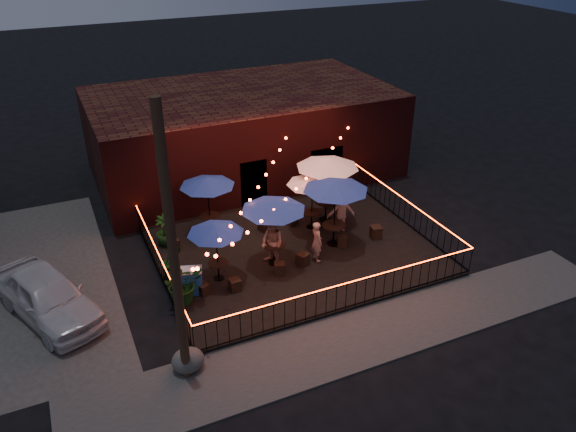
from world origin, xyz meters
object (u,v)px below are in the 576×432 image
object	(u,v)px
cafe_table_1	(207,183)
cafe_table_2	(273,206)
cafe_table_5	(327,164)
cafe_table_0	(215,230)
cooler	(192,281)
utility_pole	(173,255)
cafe_table_3	(313,181)
cafe_table_4	(336,186)
boulder	(188,360)

from	to	relation	value
cafe_table_1	cafe_table_2	xyz separation A→B (m)	(1.42, -3.11, 0.16)
cafe_table_1	cafe_table_2	bearing A→B (deg)	-65.45
cafe_table_1	cafe_table_5	world-z (taller)	cafe_table_5
cafe_table_0	cooler	bearing A→B (deg)	-158.15
utility_pole	cafe_table_3	size ratio (longest dim) A/B	3.04
cafe_table_2	cafe_table_5	bearing A→B (deg)	32.99
cafe_table_4	boulder	world-z (taller)	cafe_table_4
cafe_table_3	cafe_table_4	distance (m)	1.56
cafe_table_4	cafe_table_5	bearing A→B (deg)	71.26
cafe_table_0	cafe_table_2	size ratio (longest dim) A/B	0.84
cafe_table_3	boulder	size ratio (longest dim) A/B	2.89
cafe_table_5	cafe_table_1	bearing A→B (deg)	167.46
cafe_table_3	cafe_table_5	xyz separation A→B (m)	(0.80, 0.32, 0.48)
cafe_table_1	cafe_table_4	distance (m)	4.93
cafe_table_5	utility_pole	bearing A→B (deg)	-141.05
boulder	utility_pole	bearing A→B (deg)	-116.71
cafe_table_3	cooler	distance (m)	6.25
boulder	cafe_table_0	bearing A→B (deg)	60.32
cafe_table_3	cafe_table_5	world-z (taller)	cafe_table_5
cafe_table_3	cooler	xyz separation A→B (m)	(-5.59, -2.29, -1.58)
cafe_table_2	boulder	world-z (taller)	cafe_table_2
utility_pole	cafe_table_1	xyz separation A→B (m)	(2.95, 7.16, -1.69)
cafe_table_5	cooler	bearing A→B (deg)	-157.79
cafe_table_2	cafe_table_3	size ratio (longest dim) A/B	0.97
cafe_table_1	cafe_table_5	xyz separation A→B (m)	(4.63, -1.03, 0.37)
cafe_table_3	cooler	size ratio (longest dim) A/B	2.84
cafe_table_2	cafe_table_3	xyz separation A→B (m)	(2.40, 1.77, -0.27)
cafe_table_0	cafe_table_5	world-z (taller)	cafe_table_5
utility_pole	cafe_table_2	xyz separation A→B (m)	(4.37, 4.04, -1.53)
boulder	cafe_table_5	bearing A→B (deg)	38.40
cafe_table_4	cafe_table_5	distance (m)	1.91
cafe_table_0	cafe_table_2	distance (m)	2.18
cafe_table_3	cafe_table_1	bearing A→B (deg)	160.61
cafe_table_2	cooler	world-z (taller)	cafe_table_2
cafe_table_0	cafe_table_5	size ratio (longest dim) A/B	0.77
cafe_table_2	cooler	bearing A→B (deg)	-170.58
cafe_table_5	boulder	world-z (taller)	cafe_table_5
cafe_table_5	cooler	xyz separation A→B (m)	(-6.39, -2.61, -2.06)
cafe_table_5	cooler	world-z (taller)	cafe_table_5
cafe_table_1	cafe_table_3	world-z (taller)	cafe_table_1
cafe_table_4	cafe_table_3	bearing A→B (deg)	97.25
cafe_table_2	cafe_table_5	xyz separation A→B (m)	(3.21, 2.08, 0.21)
cafe_table_0	cafe_table_2	world-z (taller)	cafe_table_2
cafe_table_3	cafe_table_4	bearing A→B (deg)	-82.75
utility_pole	cafe_table_0	distance (m)	4.90
cafe_table_1	cafe_table_5	bearing A→B (deg)	-12.54
cafe_table_4	boulder	bearing A→B (deg)	-149.04
cooler	boulder	bearing A→B (deg)	-90.11
cafe_table_0	utility_pole	bearing A→B (deg)	-119.53
cafe_table_0	cafe_table_1	size ratio (longest dim) A/B	0.91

